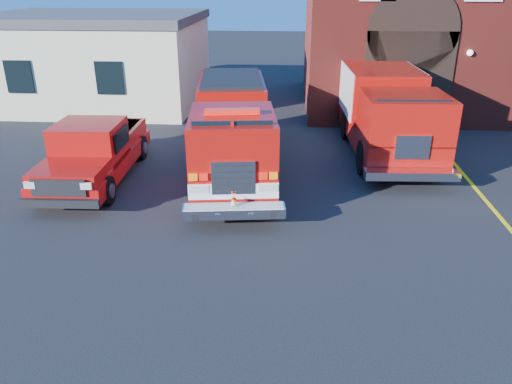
# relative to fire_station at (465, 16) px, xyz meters

# --- Properties ---
(ground) EXTENTS (100.00, 100.00, 0.00)m
(ground) POSITION_rel_fire_station_xyz_m (-8.99, -13.98, -4.25)
(ground) COLOR black
(ground) RESTS_ON ground
(parking_stripe_near) EXTENTS (0.12, 3.00, 0.01)m
(parking_stripe_near) POSITION_rel_fire_station_xyz_m (-2.49, -12.98, -4.25)
(parking_stripe_near) COLOR yellow
(parking_stripe_near) RESTS_ON ground
(parking_stripe_mid) EXTENTS (0.12, 3.00, 0.01)m
(parking_stripe_mid) POSITION_rel_fire_station_xyz_m (-2.49, -9.98, -4.25)
(parking_stripe_mid) COLOR yellow
(parking_stripe_mid) RESTS_ON ground
(parking_stripe_far) EXTENTS (0.12, 3.00, 0.01)m
(parking_stripe_far) POSITION_rel_fire_station_xyz_m (-2.49, -6.98, -4.25)
(parking_stripe_far) COLOR yellow
(parking_stripe_far) RESTS_ON ground
(fire_station) EXTENTS (15.20, 10.20, 8.45)m
(fire_station) POSITION_rel_fire_station_xyz_m (0.00, 0.00, 0.00)
(fire_station) COLOR maroon
(fire_station) RESTS_ON ground
(side_building) EXTENTS (10.20, 8.20, 4.35)m
(side_building) POSITION_rel_fire_station_xyz_m (-17.99, -0.99, -2.05)
(side_building) COLOR beige
(side_building) RESTS_ON ground
(fire_engine) EXTENTS (3.49, 9.07, 2.72)m
(fire_engine) POSITION_rel_fire_station_xyz_m (-10.12, -10.28, -2.84)
(fire_engine) COLOR black
(fire_engine) RESTS_ON ground
(pickup_truck) EXTENTS (2.29, 5.95, 1.93)m
(pickup_truck) POSITION_rel_fire_station_xyz_m (-14.35, -11.48, -3.34)
(pickup_truck) COLOR black
(pickup_truck) RESTS_ON ground
(secondary_truck) EXTENTS (3.08, 8.85, 2.83)m
(secondary_truck) POSITION_rel_fire_station_xyz_m (-4.79, -7.41, -2.71)
(secondary_truck) COLOR black
(secondary_truck) RESTS_ON ground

